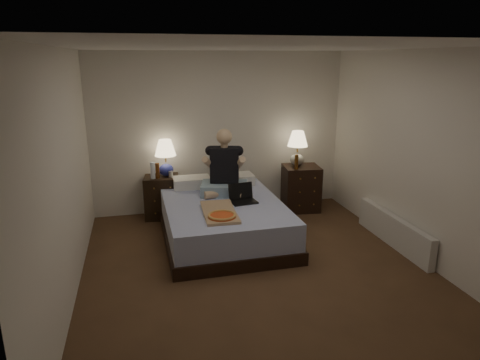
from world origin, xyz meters
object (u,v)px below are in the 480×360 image
object	(u,v)px
lamp_right	(297,148)
radiator	(393,231)
bed	(223,220)
lamp_left	(166,158)
beer_bottle_right	(296,162)
beer_bottle_left	(158,171)
water_bottle	(153,170)
person	(224,162)
laptop	(244,194)
soda_can	(171,174)
pizza_box	(222,216)
nightstand_left	(162,197)
nightstand_right	(301,188)

from	to	relation	value
lamp_right	radiator	bearing A→B (deg)	-66.00
bed	lamp_left	xyz separation A→B (m)	(-0.67, 1.03, 0.68)
bed	beer_bottle_right	distance (m)	1.59
bed	beer_bottle_left	world-z (taller)	beer_bottle_left
bed	water_bottle	xyz separation A→B (m)	(-0.88, 0.93, 0.52)
lamp_left	beer_bottle_right	world-z (taller)	lamp_left
person	laptop	size ratio (longest dim) A/B	2.74
water_bottle	bed	bearing A→B (deg)	-46.58
beer_bottle_left	laptop	distance (m)	1.48
bed	lamp_right	distance (m)	1.83
soda_can	pizza_box	distance (m)	1.62
beer_bottle_left	pizza_box	world-z (taller)	beer_bottle_left
nightstand_left	lamp_right	xyz separation A→B (m)	(2.16, -0.12, 0.68)
lamp_right	soda_can	distance (m)	2.03
nightstand_left	beer_bottle_right	bearing A→B (deg)	-1.25
person	radiator	bearing A→B (deg)	-14.09
lamp_left	water_bottle	xyz separation A→B (m)	(-0.21, -0.10, -0.16)
soda_can	person	distance (m)	0.95
radiator	person	bearing A→B (deg)	151.30
beer_bottle_left	pizza_box	xyz separation A→B (m)	(0.67, -1.56, -0.21)
lamp_right	laptop	bearing A→B (deg)	-138.89
nightstand_right	bed	bearing A→B (deg)	-142.98
lamp_right	bed	bearing A→B (deg)	-146.79
lamp_right	radiator	xyz separation A→B (m)	(0.74, -1.66, -0.80)
nightstand_right	pizza_box	world-z (taller)	nightstand_right
bed	person	world-z (taller)	person
lamp_left	laptop	bearing A→B (deg)	-49.55
nightstand_left	nightstand_right	distance (m)	2.22
water_bottle	pizza_box	xyz separation A→B (m)	(0.74, -1.55, -0.22)
nightstand_left	pizza_box	size ratio (longest dim) A/B	0.86
bed	lamp_right	xyz separation A→B (m)	(1.39, 0.91, 0.75)
lamp_right	beer_bottle_left	xyz separation A→B (m)	(-2.20, 0.03, -0.24)
lamp_left	beer_bottle_left	world-z (taller)	lamp_left
water_bottle	laptop	world-z (taller)	water_bottle
lamp_left	beer_bottle_left	size ratio (longest dim) A/B	2.43
bed	soda_can	xyz separation A→B (m)	(-0.62, 0.93, 0.45)
lamp_left	lamp_right	world-z (taller)	lamp_right
pizza_box	soda_can	bearing A→B (deg)	109.24
bed	water_bottle	bearing A→B (deg)	132.77
laptop	radiator	world-z (taller)	laptop
person	laptop	xyz separation A→B (m)	(0.17, -0.44, -0.34)
bed	laptop	bearing A→B (deg)	-15.58
lamp_right	laptop	world-z (taller)	lamp_right
laptop	pizza_box	size ratio (longest dim) A/B	0.45
lamp_right	beer_bottle_right	xyz separation A→B (m)	(-0.09, -0.21, -0.17)
nightstand_left	beer_bottle_right	size ratio (longest dim) A/B	2.85
nightstand_right	lamp_left	distance (m)	2.21
person	laptop	bearing A→B (deg)	-53.94
bed	lamp_left	size ratio (longest dim) A/B	3.69
laptop	pizza_box	world-z (taller)	laptop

